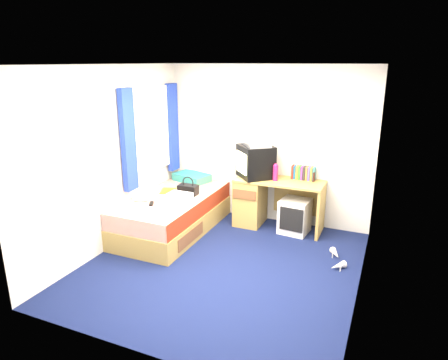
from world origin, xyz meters
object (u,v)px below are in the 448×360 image
at_px(pink_water_bottle, 275,173).
at_px(colour_swatch_fan, 158,208).
at_px(picture_frame, 314,177).
at_px(remote_control, 151,203).
at_px(desk, 262,199).
at_px(crt_tv, 255,161).
at_px(water_bottle, 141,199).
at_px(aerosol_can, 274,172).
at_px(vcr, 256,143).
at_px(towel, 179,198).
at_px(handbag, 188,189).
at_px(bed, 173,213).
at_px(storage_cube, 295,216).
at_px(white_heels, 337,260).
at_px(pillow, 192,177).
at_px(magazine, 168,191).

height_order(pink_water_bottle, colour_swatch_fan, pink_water_bottle).
height_order(picture_frame, remote_control, picture_frame).
xyz_separation_m(desk, picture_frame, (0.74, 0.14, 0.41)).
distance_m(crt_tv, water_bottle, 1.77).
relative_size(aerosol_can, water_bottle, 0.80).
xyz_separation_m(vcr, towel, (-0.82, -0.90, -0.68)).
height_order(pink_water_bottle, towel, pink_water_bottle).
bearing_deg(pink_water_bottle, desk, 163.90).
bearing_deg(towel, water_bottle, -155.18).
xyz_separation_m(picture_frame, remote_control, (-1.96, -1.29, -0.27)).
bearing_deg(pink_water_bottle, handbag, -156.42).
bearing_deg(aerosol_can, bed, -147.11).
bearing_deg(remote_control, vcr, 19.33).
bearing_deg(storage_cube, pink_water_bottle, -178.09).
bearing_deg(storage_cube, picture_frame, 53.63).
bearing_deg(desk, white_heels, -32.39).
xyz_separation_m(pillow, towel, (0.29, -0.94, -0.01)).
xyz_separation_m(pillow, vcr, (1.11, -0.04, 0.68)).
relative_size(crt_tv, pink_water_bottle, 2.90).
bearing_deg(vcr, towel, -79.15).
height_order(picture_frame, water_bottle, picture_frame).
xyz_separation_m(aerosol_can, colour_swatch_fan, (-1.20, -1.34, -0.28)).
bearing_deg(crt_tv, pink_water_bottle, 36.44).
relative_size(crt_tv, handbag, 2.28).
height_order(pillow, colour_swatch_fan, pillow).
xyz_separation_m(bed, colour_swatch_fan, (0.08, -0.52, 0.28)).
bearing_deg(bed, handbag, 43.20).
bearing_deg(remote_control, magazine, 70.98).
bearing_deg(desk, vcr, 178.00).
relative_size(desk, magazine, 4.64).
bearing_deg(vcr, pillow, -129.06).
bearing_deg(desk, pillow, 177.77).
bearing_deg(pillow, pink_water_bottle, -4.40).
bearing_deg(water_bottle, handbag, 49.79).
bearing_deg(aerosol_can, storage_cube, -24.18).
bearing_deg(remote_control, handbag, 38.44).
bearing_deg(white_heels, picture_frame, 118.93).
height_order(water_bottle, colour_swatch_fan, water_bottle).
relative_size(bed, vcr, 4.34).
distance_m(bed, magazine, 0.37).
relative_size(picture_frame, white_heels, 0.25).
height_order(towel, remote_control, towel).
distance_m(handbag, remote_control, 0.64).
xyz_separation_m(crt_tv, water_bottle, (-1.30, -1.12, -0.42)).
distance_m(pillow, colour_swatch_fan, 1.31).
bearing_deg(handbag, magazine, 178.11).
relative_size(magazine, remote_control, 1.75).
height_order(pillow, crt_tv, crt_tv).
relative_size(pink_water_bottle, magazine, 0.82).
xyz_separation_m(bed, crt_tv, (1.01, 0.74, 0.72)).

